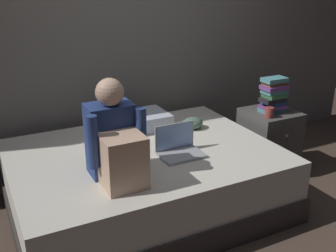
{
  "coord_description": "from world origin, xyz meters",
  "views": [
    {
      "loc": [
        -1.3,
        -2.27,
        1.75
      ],
      "look_at": [
        -0.1,
        0.1,
        0.74
      ],
      "focal_mm": 43.15,
      "sensor_mm": 36.0,
      "label": 1
    }
  ],
  "objects_px": {
    "nightstand": "(268,141)",
    "book_stack": "(274,95)",
    "pillow": "(135,122)",
    "mug": "(269,112)",
    "clothes_pile": "(192,123)",
    "laptop": "(179,147)",
    "bed": "(145,180)",
    "person_sitting": "(115,142)"
  },
  "relations": [
    {
      "from": "nightstand",
      "to": "mug",
      "type": "height_order",
      "value": "mug"
    },
    {
      "from": "person_sitting",
      "to": "clothes_pile",
      "type": "distance_m",
      "value": 1.07
    },
    {
      "from": "nightstand",
      "to": "clothes_pile",
      "type": "relative_size",
      "value": 3.22
    },
    {
      "from": "pillow",
      "to": "nightstand",
      "type": "bearing_deg",
      "value": -17.01
    },
    {
      "from": "nightstand",
      "to": "mug",
      "type": "relative_size",
      "value": 6.45
    },
    {
      "from": "pillow",
      "to": "book_stack",
      "type": "distance_m",
      "value": 1.25
    },
    {
      "from": "bed",
      "to": "person_sitting",
      "type": "xyz_separation_m",
      "value": [
        -0.33,
        -0.31,
        0.5
      ]
    },
    {
      "from": "laptop",
      "to": "bed",
      "type": "bearing_deg",
      "value": 139.63
    },
    {
      "from": "laptop",
      "to": "mug",
      "type": "xyz_separation_m",
      "value": [
        0.96,
        0.14,
        0.08
      ]
    },
    {
      "from": "book_stack",
      "to": "mug",
      "type": "relative_size",
      "value": 3.49
    },
    {
      "from": "pillow",
      "to": "book_stack",
      "type": "height_order",
      "value": "book_stack"
    },
    {
      "from": "pillow",
      "to": "mug",
      "type": "relative_size",
      "value": 6.22
    },
    {
      "from": "nightstand",
      "to": "mug",
      "type": "distance_m",
      "value": 0.38
    },
    {
      "from": "mug",
      "to": "bed",
      "type": "bearing_deg",
      "value": 178.49
    },
    {
      "from": "bed",
      "to": "book_stack",
      "type": "xyz_separation_m",
      "value": [
        1.3,
        0.07,
        0.49
      ]
    },
    {
      "from": "nightstand",
      "to": "pillow",
      "type": "relative_size",
      "value": 1.04
    },
    {
      "from": "pillow",
      "to": "clothes_pile",
      "type": "distance_m",
      "value": 0.48
    },
    {
      "from": "laptop",
      "to": "pillow",
      "type": "xyz_separation_m",
      "value": [
        -0.08,
        0.62,
        0.01
      ]
    },
    {
      "from": "book_stack",
      "to": "pillow",
      "type": "bearing_deg",
      "value": 162.21
    },
    {
      "from": "book_stack",
      "to": "clothes_pile",
      "type": "xyz_separation_m",
      "value": [
        -0.74,
        0.17,
        -0.2
      ]
    },
    {
      "from": "nightstand",
      "to": "laptop",
      "type": "bearing_deg",
      "value": -166.48
    },
    {
      "from": "pillow",
      "to": "bed",
      "type": "bearing_deg",
      "value": -105.0
    },
    {
      "from": "laptop",
      "to": "pillow",
      "type": "height_order",
      "value": "laptop"
    },
    {
      "from": "person_sitting",
      "to": "laptop",
      "type": "relative_size",
      "value": 2.05
    },
    {
      "from": "pillow",
      "to": "book_stack",
      "type": "xyz_separation_m",
      "value": [
        1.17,
        -0.38,
        0.18
      ]
    },
    {
      "from": "nightstand",
      "to": "clothes_pile",
      "type": "bearing_deg",
      "value": 167.97
    },
    {
      "from": "nightstand",
      "to": "mug",
      "type": "xyz_separation_m",
      "value": [
        -0.13,
        -0.12,
        0.34
      ]
    },
    {
      "from": "person_sitting",
      "to": "clothes_pile",
      "type": "relative_size",
      "value": 3.63
    },
    {
      "from": "laptop",
      "to": "pillow",
      "type": "bearing_deg",
      "value": 97.71
    },
    {
      "from": "nightstand",
      "to": "book_stack",
      "type": "height_order",
      "value": "book_stack"
    },
    {
      "from": "nightstand",
      "to": "clothes_pile",
      "type": "xyz_separation_m",
      "value": [
        -0.74,
        0.16,
        0.25
      ]
    },
    {
      "from": "pillow",
      "to": "clothes_pile",
      "type": "height_order",
      "value": "pillow"
    },
    {
      "from": "clothes_pile",
      "to": "mug",
      "type": "bearing_deg",
      "value": -24.45
    },
    {
      "from": "book_stack",
      "to": "nightstand",
      "type": "bearing_deg",
      "value": 72.9
    },
    {
      "from": "book_stack",
      "to": "clothes_pile",
      "type": "height_order",
      "value": "book_stack"
    },
    {
      "from": "nightstand",
      "to": "book_stack",
      "type": "relative_size",
      "value": 1.85
    },
    {
      "from": "bed",
      "to": "book_stack",
      "type": "relative_size",
      "value": 6.36
    },
    {
      "from": "nightstand",
      "to": "book_stack",
      "type": "xyz_separation_m",
      "value": [
        -0.0,
        -0.02,
        0.45
      ]
    },
    {
      "from": "bed",
      "to": "person_sitting",
      "type": "relative_size",
      "value": 3.05
    },
    {
      "from": "bed",
      "to": "clothes_pile",
      "type": "relative_size",
      "value": 11.1
    },
    {
      "from": "laptop",
      "to": "mug",
      "type": "relative_size",
      "value": 3.56
    },
    {
      "from": "bed",
      "to": "clothes_pile",
      "type": "xyz_separation_m",
      "value": [
        0.56,
        0.25,
        0.3
      ]
    }
  ]
}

